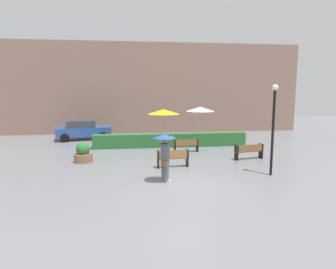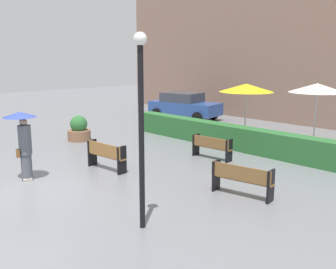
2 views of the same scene
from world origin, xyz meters
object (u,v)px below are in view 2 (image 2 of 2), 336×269
patio_umbrella_yellow (246,88)px  bench_back_row (211,146)px  bench_far_right (242,178)px  patio_umbrella_white (317,88)px  lamp_post (141,113)px  parked_car (184,105)px  planter_pot (79,130)px  pedestrian_with_umbrella (23,137)px  bench_mid_center (106,154)px

patio_umbrella_yellow → bench_back_row: bearing=-73.0°
bench_far_right → patio_umbrella_white: 6.93m
lamp_post → patio_umbrella_yellow: lamp_post is taller
lamp_post → parked_car: 15.53m
bench_far_right → patio_umbrella_yellow: bearing=125.9°
bench_far_right → planter_pot: (-9.35, 0.57, -0.03)m
bench_far_right → pedestrian_with_umbrella: bearing=-145.6°
patio_umbrella_yellow → bench_far_right: bearing=-54.1°
bench_mid_center → lamp_post: size_ratio=0.40×
patio_umbrella_yellow → patio_umbrella_white: size_ratio=0.95×
bench_far_right → bench_mid_center: size_ratio=1.05×
bench_back_row → parked_car: 9.39m
pedestrian_with_umbrella → lamp_post: bearing=5.0°
planter_pot → patio_umbrella_white: bearing=36.5°
patio_umbrella_yellow → parked_car: 6.89m
pedestrian_with_umbrella → planter_pot: pedestrian_with_umbrella is taller
patio_umbrella_white → parked_car: 9.48m
planter_pot → lamp_post: (9.09, -3.78, 2.08)m
parked_car → pedestrian_with_umbrella: bearing=-66.7°
bench_mid_center → patio_umbrella_yellow: (0.36, 7.10, 1.81)m
pedestrian_with_umbrella → planter_pot: bearing=133.7°
bench_mid_center → patio_umbrella_yellow: 7.34m
bench_far_right → bench_mid_center: bearing=-165.1°
bench_back_row → patio_umbrella_yellow: 4.05m
bench_mid_center → planter_pot: 5.07m
bench_far_right → pedestrian_with_umbrella: pedestrian_with_umbrella is taller
lamp_post → bench_mid_center: bearing=155.5°
patio_umbrella_white → patio_umbrella_yellow: bearing=-167.7°
bench_back_row → pedestrian_with_umbrella: size_ratio=0.78×
bench_far_right → lamp_post: (-0.26, -3.21, 2.04)m
planter_pot → parked_car: size_ratio=0.25×
bench_mid_center → patio_umbrella_white: 8.62m
planter_pot → patio_umbrella_yellow: 7.59m
bench_mid_center → planter_pot: planter_pot is taller
parked_car → patio_umbrella_white: bearing=-11.4°
bench_far_right → bench_back_row: (-3.20, 2.44, -0.03)m
bench_back_row → parked_car: size_ratio=0.37×
bench_back_row → patio_umbrella_white: bearing=65.4°
bench_far_right → planter_pot: planter_pot is taller
bench_back_row → patio_umbrella_yellow: (-1.05, 3.43, 1.87)m
bench_mid_center → pedestrian_with_umbrella: (-0.71, -2.42, 0.81)m
lamp_post → patio_umbrella_white: size_ratio=1.58×
lamp_post → patio_umbrella_yellow: (-3.98, 9.08, -0.20)m
patio_umbrella_white → parked_car: patio_umbrella_white is taller
parked_car → patio_umbrella_yellow: bearing=-21.6°
bench_far_right → patio_umbrella_white: (-1.34, 6.51, 1.97)m
patio_umbrella_yellow → patio_umbrella_white: 2.98m
parked_car → bench_mid_center: bearing=-58.4°
bench_mid_center → parked_car: size_ratio=0.37×
bench_far_right → patio_umbrella_yellow: 7.48m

